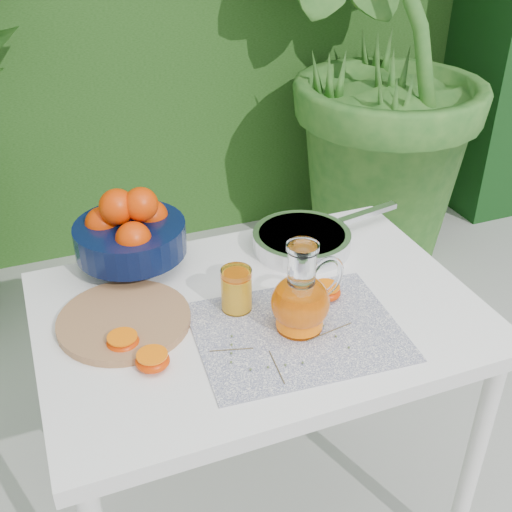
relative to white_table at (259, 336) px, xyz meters
name	(u,v)px	position (x,y,z in m)	size (l,w,h in m)	color
ground	(277,490)	(0.08, 0.06, -0.67)	(60.00, 60.00, 0.00)	#B8B6B0
potted_plant_right	(369,50)	(0.99, 1.26, 0.28)	(1.90, 1.90, 1.90)	#276221
white_table	(259,336)	(0.00, 0.00, 0.00)	(1.00, 0.70, 0.75)	white
placemat	(297,331)	(0.05, -0.11, 0.08)	(0.44, 0.34, 0.00)	#0C1244
cutting_board	(124,320)	(-0.30, 0.06, 0.09)	(0.29, 0.29, 0.02)	olive
fruit_bowl	(130,231)	(-0.23, 0.29, 0.18)	(0.29, 0.29, 0.22)	black
juice_pitcher	(301,299)	(0.06, -0.10, 0.16)	(0.19, 0.15, 0.21)	white
juice_tumbler	(237,290)	(-0.05, 0.01, 0.13)	(0.09, 0.09, 0.10)	white
saute_pan	(303,239)	(0.21, 0.21, 0.11)	(0.47, 0.30, 0.05)	silver
orange_halves	(206,330)	(-0.14, -0.05, 0.10)	(0.57, 0.18, 0.03)	#E03D02
thyme_sprigs	(282,348)	(-0.01, -0.16, 0.09)	(0.32, 0.18, 0.01)	brown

